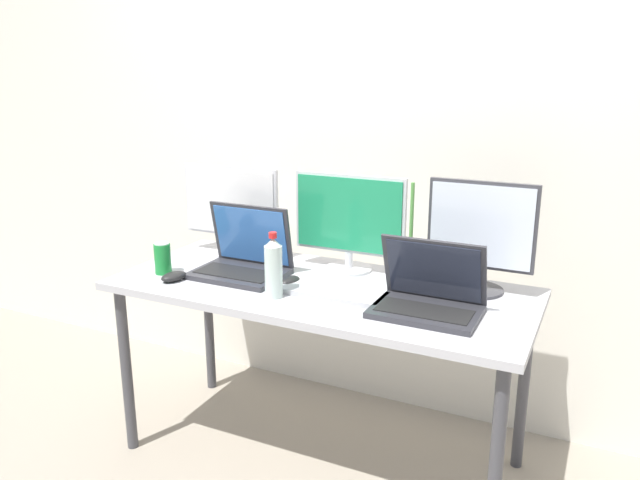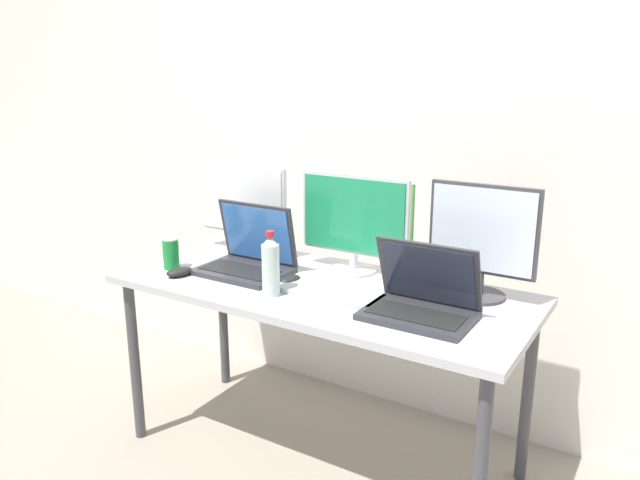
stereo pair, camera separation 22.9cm
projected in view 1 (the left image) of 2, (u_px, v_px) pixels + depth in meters
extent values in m
plane|color=gray|center=(320.00, 455.00, 2.56)|extent=(16.00, 16.00, 0.00)
cube|color=silver|center=(378.00, 124.00, 2.73)|extent=(7.00, 0.08, 2.60)
cylinder|color=#424247|center=(126.00, 370.00, 2.53)|extent=(0.04, 0.04, 0.71)
cylinder|color=#424247|center=(496.00, 467.00, 1.91)|extent=(0.04, 0.04, 0.71)
cylinder|color=#424247|center=(209.00, 320.00, 3.02)|extent=(0.04, 0.04, 0.71)
cylinder|color=#424247|center=(524.00, 385.00, 2.41)|extent=(0.04, 0.04, 0.71)
cube|color=#B7B7BC|center=(320.00, 289.00, 2.37)|extent=(1.59, 0.69, 0.03)
cylinder|color=silver|center=(233.00, 253.00, 2.76)|extent=(0.18, 0.18, 0.01)
cylinder|color=silver|center=(233.00, 243.00, 2.75)|extent=(0.03, 0.03, 0.07)
cube|color=silver|center=(231.00, 201.00, 2.70)|extent=(0.46, 0.02, 0.30)
cube|color=white|center=(229.00, 202.00, 2.69)|extent=(0.44, 0.01, 0.28)
cylinder|color=silver|center=(349.00, 269.00, 2.54)|extent=(0.19, 0.19, 0.01)
cylinder|color=silver|center=(349.00, 260.00, 2.53)|extent=(0.03, 0.03, 0.07)
cube|color=silver|center=(349.00, 214.00, 2.48)|extent=(0.47, 0.02, 0.32)
cube|color=#1E8C59|center=(348.00, 215.00, 2.47)|extent=(0.44, 0.01, 0.29)
cylinder|color=#38383D|center=(477.00, 290.00, 2.30)|extent=(0.19, 0.19, 0.01)
cylinder|color=#38383D|center=(478.00, 278.00, 2.29)|extent=(0.03, 0.03, 0.08)
cube|color=#38383D|center=(481.00, 225.00, 2.24)|extent=(0.39, 0.02, 0.32)
cube|color=silver|center=(481.00, 226.00, 2.23)|extent=(0.36, 0.01, 0.30)
cube|color=#2D2D33|center=(239.00, 274.00, 2.47)|extent=(0.36, 0.26, 0.02)
cube|color=black|center=(236.00, 272.00, 2.45)|extent=(0.31, 0.14, 0.00)
cube|color=#2D2D33|center=(252.00, 235.00, 2.52)|extent=(0.36, 0.06, 0.25)
cube|color=#3366B2|center=(251.00, 235.00, 2.52)|extent=(0.32, 0.05, 0.23)
cube|color=#2D2D33|center=(426.00, 312.00, 2.08)|extent=(0.36, 0.24, 0.02)
cube|color=black|center=(424.00, 310.00, 2.07)|extent=(0.31, 0.13, 0.00)
cube|color=#2D2D33|center=(434.00, 270.00, 2.12)|extent=(0.36, 0.09, 0.23)
cube|color=#232838|center=(433.00, 271.00, 2.12)|extent=(0.32, 0.08, 0.21)
cube|color=#B2B2B7|center=(330.00, 292.00, 2.27)|extent=(0.41, 0.15, 0.02)
ellipsoid|color=black|center=(174.00, 276.00, 2.41)|extent=(0.09, 0.12, 0.04)
ellipsoid|color=black|center=(290.00, 281.00, 2.36)|extent=(0.08, 0.11, 0.04)
cylinder|color=silver|center=(274.00, 272.00, 2.22)|extent=(0.06, 0.06, 0.19)
cone|color=silver|center=(273.00, 242.00, 2.19)|extent=(0.06, 0.06, 0.03)
cylinder|color=red|center=(273.00, 235.00, 2.19)|extent=(0.03, 0.03, 0.02)
cylinder|color=#197F33|center=(163.00, 259.00, 2.49)|extent=(0.07, 0.07, 0.12)
cylinder|color=silver|center=(162.00, 244.00, 2.47)|extent=(0.06, 0.06, 0.00)
cylinder|color=#B2D1B7|center=(409.00, 272.00, 2.34)|extent=(0.07, 0.07, 0.12)
cylinder|color=#519342|center=(412.00, 220.00, 2.28)|extent=(0.01, 0.01, 0.28)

